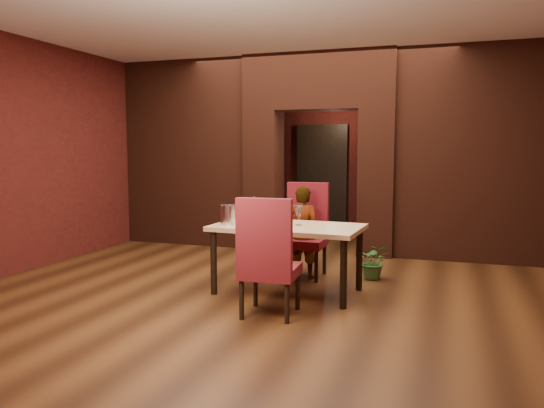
% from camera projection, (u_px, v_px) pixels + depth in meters
% --- Properties ---
extents(floor, '(8.00, 8.00, 0.00)m').
position_uv_depth(floor, '(281.00, 279.00, 6.87)').
color(floor, '#472711').
rests_on(floor, ground).
extents(ceiling, '(7.00, 8.00, 0.04)m').
position_uv_depth(ceiling, '(282.00, 25.00, 6.54)').
color(ceiling, silver).
rests_on(ceiling, ground).
extents(wall_back, '(7.00, 0.04, 3.20)m').
position_uv_depth(wall_back, '(343.00, 153.00, 10.47)').
color(wall_back, maroon).
rests_on(wall_back, ground).
extents(wall_front, '(7.00, 0.04, 3.20)m').
position_uv_depth(wall_front, '(63.00, 164.00, 2.94)').
color(wall_front, maroon).
rests_on(wall_front, ground).
extents(wall_left, '(0.04, 8.00, 3.20)m').
position_uv_depth(wall_left, '(56.00, 154.00, 7.82)').
color(wall_left, maroon).
rests_on(wall_left, ground).
extents(pillar_left, '(0.55, 0.55, 2.30)m').
position_uv_depth(pillar_left, '(264.00, 180.00, 8.94)').
color(pillar_left, maroon).
rests_on(pillar_left, ground).
extents(pillar_right, '(0.55, 0.55, 2.30)m').
position_uv_depth(pillar_right, '(377.00, 183.00, 8.33)').
color(pillar_right, maroon).
rests_on(pillar_right, ground).
extents(lintel, '(2.45, 0.55, 0.90)m').
position_uv_depth(lintel, '(319.00, 82.00, 8.47)').
color(lintel, maroon).
rests_on(lintel, ground).
extents(wing_wall_left, '(2.28, 0.35, 3.20)m').
position_uv_depth(wing_wall_left, '(188.00, 153.00, 9.34)').
color(wing_wall_left, maroon).
rests_on(wing_wall_left, ground).
extents(wing_wall_right, '(2.28, 0.35, 3.20)m').
position_uv_depth(wing_wall_right, '(474.00, 154.00, 7.84)').
color(wing_wall_right, maroon).
rests_on(wing_wall_right, ground).
extents(vent_panel, '(0.40, 0.03, 0.50)m').
position_uv_depth(vent_panel, '(258.00, 218.00, 8.72)').
color(vent_panel, '#9F492E').
rests_on(vent_panel, ground).
extents(rear_door, '(0.90, 0.08, 2.10)m').
position_uv_depth(rear_door, '(322.00, 180.00, 10.60)').
color(rear_door, black).
rests_on(rear_door, ground).
extents(rear_door_frame, '(1.02, 0.04, 2.22)m').
position_uv_depth(rear_door_frame, '(322.00, 181.00, 10.57)').
color(rear_door_frame, black).
rests_on(rear_door_frame, ground).
extents(dining_table, '(1.75, 1.04, 0.80)m').
position_uv_depth(dining_table, '(288.00, 259.00, 6.21)').
color(dining_table, tan).
rests_on(dining_table, ground).
extents(chair_far, '(0.56, 0.56, 1.23)m').
position_uv_depth(chair_far, '(303.00, 231.00, 6.94)').
color(chair_far, maroon).
rests_on(chair_far, ground).
extents(chair_near, '(0.58, 0.58, 1.21)m').
position_uv_depth(chair_near, '(270.00, 256.00, 5.35)').
color(chair_near, maroon).
rests_on(chair_near, ground).
extents(person_seated, '(0.44, 0.30, 1.21)m').
position_uv_depth(person_seated, '(303.00, 232.00, 6.88)').
color(person_seated, silver).
rests_on(person_seated, ground).
extents(wine_glass_a, '(0.09, 0.09, 0.22)m').
position_uv_depth(wine_glass_a, '(284.00, 215.00, 6.25)').
color(wine_glass_a, silver).
rests_on(wine_glass_a, dining_table).
extents(wine_glass_b, '(0.09, 0.09, 0.22)m').
position_uv_depth(wine_glass_b, '(287.00, 215.00, 6.20)').
color(wine_glass_b, white).
rests_on(wine_glass_b, dining_table).
extents(wine_glass_c, '(0.09, 0.09, 0.23)m').
position_uv_depth(wine_glass_c, '(299.00, 216.00, 6.14)').
color(wine_glass_c, white).
rests_on(wine_glass_c, dining_table).
extents(tasting_sheet, '(0.30, 0.24, 0.00)m').
position_uv_depth(tasting_sheet, '(264.00, 225.00, 6.15)').
color(tasting_sheet, silver).
rests_on(tasting_sheet, dining_table).
extents(wine_bucket, '(0.19, 0.19, 0.23)m').
position_uv_depth(wine_bucket, '(228.00, 215.00, 6.22)').
color(wine_bucket, silver).
rests_on(wine_bucket, dining_table).
extents(water_bottle, '(0.07, 0.07, 0.32)m').
position_uv_depth(water_bottle, '(254.00, 209.00, 6.38)').
color(water_bottle, white).
rests_on(water_bottle, dining_table).
extents(potted_plant, '(0.43, 0.37, 0.47)m').
position_uv_depth(potted_plant, '(374.00, 261.00, 6.84)').
color(potted_plant, '#316228').
rests_on(potted_plant, ground).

